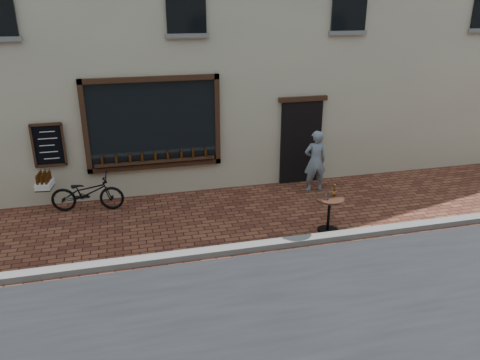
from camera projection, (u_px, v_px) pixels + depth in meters
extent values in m
plane|color=#4D2218|center=(271.00, 252.00, 9.16)|extent=(90.00, 90.00, 0.00)
cube|color=slate|center=(268.00, 245.00, 9.32)|extent=(90.00, 0.25, 0.12)
cube|color=black|center=(153.00, 124.00, 11.17)|extent=(3.00, 0.06, 2.00)
cube|color=black|center=(150.00, 79.00, 10.76)|extent=(3.24, 0.10, 0.12)
cube|color=black|center=(156.00, 166.00, 11.53)|extent=(3.24, 0.10, 0.12)
cube|color=black|center=(85.00, 128.00, 10.79)|extent=(0.12, 0.10, 2.24)
cube|color=black|center=(217.00, 120.00, 11.51)|extent=(0.12, 0.10, 2.24)
cube|color=black|center=(156.00, 161.00, 11.44)|extent=(2.90, 0.16, 0.05)
cube|color=black|center=(301.00, 142.00, 12.32)|extent=(1.10, 0.10, 2.20)
cube|color=black|center=(303.00, 99.00, 11.87)|extent=(1.30, 0.10, 0.12)
cube|color=black|center=(49.00, 145.00, 10.73)|extent=(0.62, 0.04, 0.92)
cylinder|color=#3D1C07|center=(103.00, 161.00, 11.11)|extent=(0.06, 0.06, 0.19)
cylinder|color=#3D1C07|center=(116.00, 160.00, 11.18)|extent=(0.06, 0.06, 0.19)
cylinder|color=#3D1C07|center=(129.00, 159.00, 11.25)|extent=(0.06, 0.06, 0.19)
cylinder|color=#3D1C07|center=(143.00, 158.00, 11.33)|extent=(0.06, 0.06, 0.19)
cylinder|color=#3D1C07|center=(156.00, 157.00, 11.40)|extent=(0.06, 0.06, 0.19)
cylinder|color=#3D1C07|center=(168.00, 156.00, 11.47)|extent=(0.06, 0.06, 0.19)
cylinder|color=#3D1C07|center=(181.00, 155.00, 11.54)|extent=(0.06, 0.06, 0.19)
cylinder|color=#3D1C07|center=(194.00, 154.00, 11.61)|extent=(0.06, 0.06, 0.19)
cylinder|color=#3D1C07|center=(206.00, 153.00, 11.68)|extent=(0.06, 0.06, 0.19)
cube|color=black|center=(186.00, 0.00, 10.39)|extent=(0.90, 0.06, 1.40)
cube|color=black|center=(350.00, 0.00, 11.30)|extent=(0.90, 0.06, 1.40)
imported|color=black|center=(87.00, 193.00, 10.84)|extent=(1.72, 0.81, 0.87)
cube|color=black|center=(45.00, 188.00, 10.69)|extent=(0.39, 0.51, 0.03)
cube|color=white|center=(45.00, 184.00, 10.66)|extent=(0.39, 0.52, 0.14)
cylinder|color=#3D1C07|center=(46.00, 180.00, 10.45)|extent=(0.05, 0.05, 0.18)
cylinder|color=#3D1C07|center=(41.00, 181.00, 10.44)|extent=(0.05, 0.05, 0.18)
cylinder|color=#3D1C07|center=(37.00, 181.00, 10.44)|extent=(0.05, 0.05, 0.18)
cylinder|color=#3D1C07|center=(47.00, 179.00, 10.56)|extent=(0.05, 0.05, 0.18)
cylinder|color=#3D1C07|center=(43.00, 179.00, 10.55)|extent=(0.05, 0.05, 0.18)
cylinder|color=#3D1C07|center=(38.00, 179.00, 10.54)|extent=(0.05, 0.05, 0.18)
cylinder|color=#3D1C07|center=(49.00, 177.00, 10.67)|extent=(0.05, 0.05, 0.18)
cylinder|color=#3D1C07|center=(44.00, 177.00, 10.66)|extent=(0.05, 0.05, 0.18)
cylinder|color=#3D1C07|center=(40.00, 177.00, 10.65)|extent=(0.05, 0.05, 0.18)
cylinder|color=#3D1C07|center=(50.00, 175.00, 10.78)|extent=(0.05, 0.05, 0.18)
cylinder|color=#3D1C07|center=(46.00, 175.00, 10.77)|extent=(0.05, 0.05, 0.18)
cylinder|color=#3D1C07|center=(41.00, 175.00, 10.76)|extent=(0.05, 0.05, 0.18)
cylinder|color=black|center=(327.00, 230.00, 10.01)|extent=(0.44, 0.44, 0.03)
cylinder|color=black|center=(329.00, 215.00, 9.88)|extent=(0.06, 0.06, 0.69)
cylinder|color=black|center=(330.00, 199.00, 9.74)|extent=(0.59, 0.59, 0.04)
cylinder|color=gold|center=(334.00, 192.00, 9.78)|extent=(0.06, 0.06, 0.06)
cylinder|color=white|center=(327.00, 197.00, 9.63)|extent=(0.08, 0.08, 0.13)
imported|color=slate|center=(315.00, 161.00, 11.83)|extent=(0.60, 0.40, 1.60)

